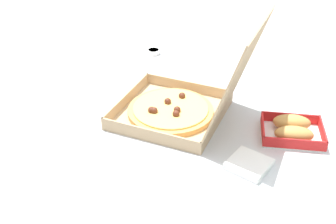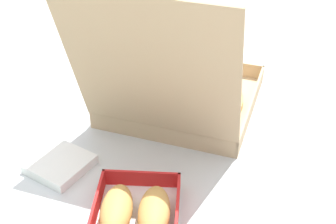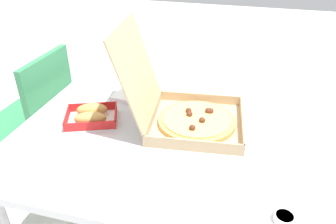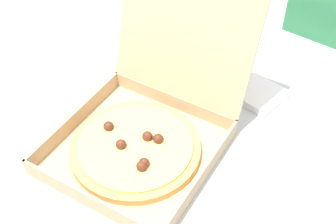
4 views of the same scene
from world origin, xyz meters
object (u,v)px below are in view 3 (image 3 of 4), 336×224
Objects in this scene: paper_menu at (115,78)px; dipping_sauce_cup at (284,218)px; chair at (35,118)px; napkin_pile at (127,96)px; bread_side_box at (91,115)px; cola_bottle at (131,40)px; pizza_box_open at (186,112)px.

paper_menu is 3.75× the size of dipping_sauce_cup.
chair is 1.34m from dipping_sauce_cup.
paper_menu is 1.91× the size of napkin_pile.
cola_bottle is (0.68, 0.09, 0.07)m from bread_side_box.
napkin_pile is (0.14, 0.29, -0.04)m from pizza_box_open.
pizza_box_open is 2.30× the size of paper_menu.
napkin_pile is at bearing -17.22° from bread_side_box.
pizza_box_open reaches higher than paper_menu.
cola_bottle is at bearing -43.53° from chair.
chair is at bearing 106.08° from paper_menu.
cola_bottle is 0.50m from napkin_pile.
bread_side_box is at bearing 101.97° from pizza_box_open.
cola_bottle is (0.61, 0.44, 0.04)m from pizza_box_open.
bread_side_box is at bearing -170.70° from paper_menu.
napkin_pile is at bearing -95.55° from chair.
cola_bottle is 0.30m from paper_menu.
paper_menu is (0.32, 0.43, -0.05)m from pizza_box_open.
chair is at bearing 84.45° from napkin_pile.
pizza_box_open is at bearing -78.03° from bread_side_box.
cola_bottle reaches higher than napkin_pile.
napkin_pile is (-0.47, -0.15, -0.08)m from cola_bottle.
dipping_sauce_cup is (-0.58, -1.19, 0.24)m from chair.
pizza_box_open is 8.61× the size of dipping_sauce_cup.
chair is 7.55× the size of napkin_pile.
bread_side_box reaches higher than paper_menu.
dipping_sauce_cup is at bearing -116.10° from chair.
pizza_box_open is 0.75m from cola_bottle.
cola_bottle reaches higher than dipping_sauce_cup.
pizza_box_open is at bearing -115.08° from napkin_pile.
bread_side_box is 0.77m from dipping_sauce_cup.
chair reaches higher than napkin_pile.
chair is at bearing 77.30° from pizza_box_open.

